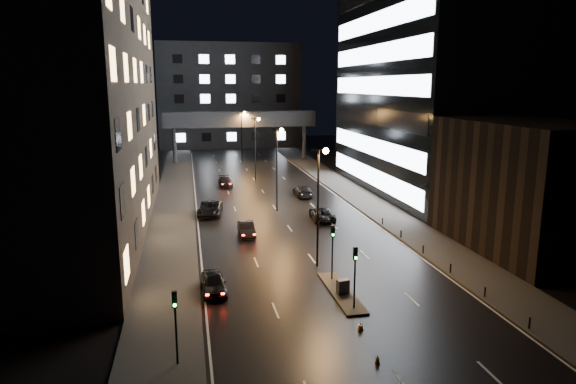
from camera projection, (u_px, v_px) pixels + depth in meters
name	position (u px, v px, depth m)	size (l,w,h in m)	color
ground	(263.00, 191.00, 74.60)	(160.00, 160.00, 0.00)	black
sidewalk_left	(174.00, 202.00, 67.42)	(5.00, 110.00, 0.15)	#383533
sidewalk_right	(356.00, 194.00, 72.14)	(5.00, 110.00, 0.15)	#383533
building_left	(60.00, 35.00, 50.88)	(15.00, 48.00, 40.00)	#2D2319
building_right_low	(525.00, 186.00, 47.38)	(10.00, 18.00, 12.00)	black
building_right_glass	(444.00, 31.00, 70.86)	(20.00, 36.00, 45.00)	black
building_far	(228.00, 96.00, 127.74)	(34.00, 14.00, 25.00)	#333335
skybridge	(240.00, 120.00, 101.70)	(30.00, 3.00, 10.00)	#333335
median_island	(341.00, 292.00, 38.15)	(1.60, 8.00, 0.15)	#383533
traffic_signal_near	(333.00, 243.00, 39.92)	(0.28, 0.34, 4.40)	black
traffic_signal_far	(355.00, 268.00, 34.64)	(0.28, 0.34, 4.40)	black
traffic_signal_corner	(175.00, 317.00, 27.64)	(0.28, 0.34, 4.40)	black
bollard_row	(436.00, 259.00, 44.26)	(0.12, 25.12, 0.90)	black
streetlight_near	(320.00, 192.00, 42.57)	(1.45, 0.50, 10.15)	black
streetlight_mid_a	(278.00, 158.00, 61.77)	(1.45, 0.50, 10.15)	black
streetlight_mid_b	(256.00, 141.00, 80.98)	(1.45, 0.50, 10.15)	black
streetlight_far	(242.00, 130.00, 100.19)	(1.45, 0.50, 10.15)	black
car_away_a	(213.00, 283.00, 38.17)	(1.77, 4.39, 1.50)	black
car_away_b	(246.00, 229.00, 52.48)	(1.52, 4.36, 1.44)	black
car_away_c	(210.00, 208.00, 60.87)	(2.69, 5.83, 1.62)	black
car_away_d	(225.00, 182.00, 78.26)	(1.93, 4.74, 1.38)	black
car_toward_a	(322.00, 214.00, 58.69)	(2.41, 5.22, 1.45)	black
car_toward_b	(303.00, 191.00, 71.12)	(2.11, 5.20, 1.51)	black
utility_cabinet	(343.00, 286.00, 37.65)	(0.88, 0.52, 1.07)	#444446
cone_a	(378.00, 359.00, 28.49)	(0.32, 0.32, 0.54)	orange
cone_b	(361.00, 326.00, 32.41)	(0.41, 0.41, 0.50)	#FD610D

